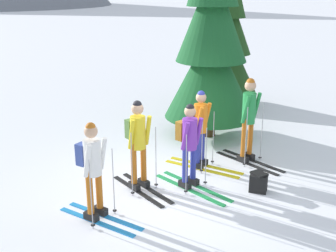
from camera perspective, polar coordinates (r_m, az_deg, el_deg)
ground_plane at (r=8.33m, az=0.66°, el=-7.76°), size 400.00×400.00×0.00m
skier_in_white at (r=6.88m, az=-10.18°, el=-5.32°), size 0.97×1.55×1.67m
skier_in_yellow at (r=7.79m, az=-4.10°, el=-1.88°), size 0.61×1.59×1.73m
skier_in_purple at (r=7.86m, az=2.86°, el=-2.13°), size 0.68×1.78×1.65m
skier_in_orange at (r=8.74m, az=4.33°, el=0.10°), size 1.08×1.65×1.67m
skier_in_green at (r=9.14m, az=10.87°, el=1.34°), size 0.61×1.70×1.86m
pine_tree_near at (r=13.45m, az=8.05°, el=11.66°), size 1.92×1.92×4.63m
pine_tree_mid at (r=10.37m, az=5.90°, el=11.79°), size 2.25×2.25×5.44m
backpack_on_snow_front at (r=8.13m, az=12.13°, el=-7.42°), size 0.39×0.40×0.38m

